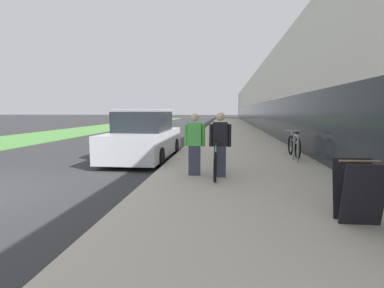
% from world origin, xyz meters
% --- Properties ---
extents(sidewalk_slab, '(4.60, 70.00, 0.13)m').
position_xyz_m(sidewalk_slab, '(5.95, 21.00, 0.06)').
color(sidewalk_slab, '#B2AA99').
rests_on(sidewalk_slab, ground).
extents(storefront_facade, '(10.01, 70.00, 5.46)m').
position_xyz_m(storefront_facade, '(13.28, 29.00, 2.72)').
color(storefront_facade, silver).
rests_on(storefront_facade, ground).
extents(lawn_strip, '(5.19, 70.00, 0.03)m').
position_xyz_m(lawn_strip, '(-6.64, 25.00, 0.01)').
color(lawn_strip, '#518E42').
rests_on(lawn_strip, ground).
extents(tandem_bicycle, '(0.52, 2.44, 0.85)m').
position_xyz_m(tandem_bicycle, '(5.24, 2.34, 0.49)').
color(tandem_bicycle, black).
rests_on(tandem_bicycle, sidewalk_slab).
extents(person_rider, '(0.52, 0.21, 1.54)m').
position_xyz_m(person_rider, '(5.33, 2.04, 0.90)').
color(person_rider, '#33384C').
rests_on(person_rider, sidewalk_slab).
extents(person_bystander, '(0.51, 0.20, 1.52)m').
position_xyz_m(person_bystander, '(4.70, 2.17, 0.89)').
color(person_bystander, '#33384C').
rests_on(person_bystander, sidewalk_slab).
extents(bike_rack_hoop, '(0.05, 0.60, 0.84)m').
position_xyz_m(bike_rack_hoop, '(7.64, 4.46, 0.64)').
color(bike_rack_hoop, gray).
rests_on(bike_rack_hoop, sidewalk_slab).
extents(cruiser_bike_nearest, '(0.52, 1.78, 0.89)m').
position_xyz_m(cruiser_bike_nearest, '(7.80, 5.41, 0.50)').
color(cruiser_bike_nearest, black).
rests_on(cruiser_bike_nearest, sidewalk_slab).
extents(sandwich_board_sign, '(0.56, 0.56, 0.90)m').
position_xyz_m(sandwich_board_sign, '(7.33, -0.72, 0.58)').
color(sandwich_board_sign, black).
rests_on(sandwich_board_sign, sidewalk_slab).
extents(parked_sedan_curbside, '(1.96, 4.72, 1.74)m').
position_xyz_m(parked_sedan_curbside, '(2.61, 5.17, 0.75)').
color(parked_sedan_curbside, silver).
rests_on(parked_sedan_curbside, ground).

